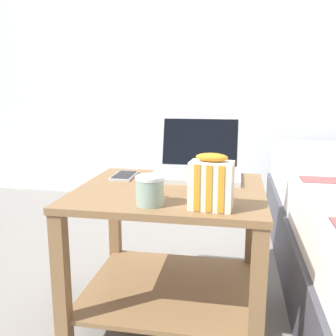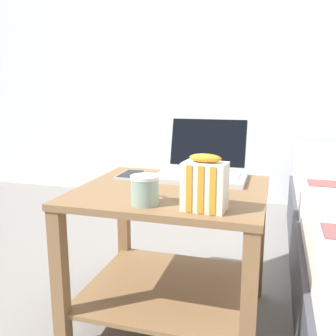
{
  "view_description": "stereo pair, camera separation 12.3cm",
  "coord_description": "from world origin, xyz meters",
  "px_view_note": "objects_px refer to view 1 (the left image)",
  "views": [
    {
      "loc": [
        0.22,
        -1.23,
        0.83
      ],
      "look_at": [
        0.0,
        -0.04,
        0.58
      ],
      "focal_mm": 40.0,
      "sensor_mm": 36.0,
      "label": 1
    },
    {
      "loc": [
        0.34,
        -1.2,
        0.83
      ],
      "look_at": [
        0.0,
        -0.04,
        0.58
      ],
      "focal_mm": 40.0,
      "sensor_mm": 36.0,
      "label": 2
    }
  ],
  "objects_px": {
    "mug_front_left": "(150,189)",
    "snack_bag": "(211,184)",
    "cell_phone": "(124,176)",
    "laptop": "(197,164)"
  },
  "relations": [
    {
      "from": "mug_front_left",
      "to": "snack_bag",
      "type": "bearing_deg",
      "value": -1.69
    },
    {
      "from": "snack_bag",
      "to": "cell_phone",
      "type": "height_order",
      "value": "snack_bag"
    },
    {
      "from": "snack_bag",
      "to": "cell_phone",
      "type": "bearing_deg",
      "value": 136.59
    },
    {
      "from": "mug_front_left",
      "to": "snack_bag",
      "type": "distance_m",
      "value": 0.18
    },
    {
      "from": "cell_phone",
      "to": "mug_front_left",
      "type": "bearing_deg",
      "value": -61.72
    },
    {
      "from": "mug_front_left",
      "to": "cell_phone",
      "type": "distance_m",
      "value": 0.38
    },
    {
      "from": "laptop",
      "to": "mug_front_left",
      "type": "relative_size",
      "value": 2.84
    },
    {
      "from": "mug_front_left",
      "to": "snack_bag",
      "type": "height_order",
      "value": "snack_bag"
    },
    {
      "from": "laptop",
      "to": "snack_bag",
      "type": "distance_m",
      "value": 0.42
    },
    {
      "from": "cell_phone",
      "to": "snack_bag",
      "type": "bearing_deg",
      "value": -43.41
    }
  ]
}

